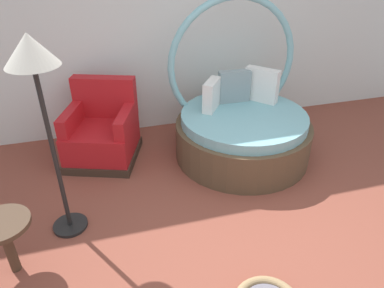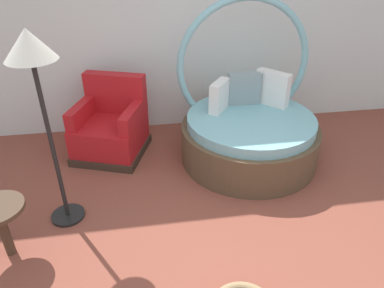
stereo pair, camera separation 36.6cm
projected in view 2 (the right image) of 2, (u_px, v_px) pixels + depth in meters
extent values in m
cube|color=brown|center=(232.00, 252.00, 3.16)|extent=(8.00, 8.00, 0.02)
cube|color=silver|center=(189.00, 8.00, 4.51)|extent=(8.00, 0.12, 3.18)
cylinder|color=brown|center=(249.00, 142.00, 4.33)|extent=(1.62, 1.62, 0.45)
cylinder|color=#7AB7C1|center=(251.00, 121.00, 4.18)|extent=(1.49, 1.49, 0.12)
torus|color=#7AB7C1|center=(244.00, 65.00, 4.29)|extent=(1.62, 0.08, 1.62)
cube|color=white|center=(273.00, 88.00, 4.34)|extent=(0.37, 0.39, 0.42)
cube|color=gray|center=(244.00, 88.00, 4.37)|extent=(0.39, 0.13, 0.39)
cube|color=white|center=(220.00, 96.00, 4.22)|extent=(0.30, 0.36, 0.36)
cube|color=#38281E|center=(112.00, 150.00, 4.53)|extent=(1.02, 1.02, 0.10)
cube|color=red|center=(110.00, 134.00, 4.41)|extent=(0.97, 0.97, 0.34)
cube|color=red|center=(116.00, 93.00, 4.46)|extent=(0.77, 0.41, 0.50)
cube|color=red|center=(82.00, 112.00, 4.32)|extent=(0.34, 0.68, 0.22)
cube|color=red|center=(133.00, 116.00, 4.22)|extent=(0.34, 0.68, 0.22)
cylinder|color=#473323|center=(5.00, 232.00, 3.02)|extent=(0.08, 0.08, 0.48)
cylinder|color=black|center=(68.00, 215.00, 3.53)|extent=(0.32, 0.32, 0.03)
cylinder|color=black|center=(52.00, 147.00, 3.13)|extent=(0.04, 0.04, 1.55)
cone|color=beige|center=(28.00, 44.00, 2.67)|extent=(0.40, 0.40, 0.24)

